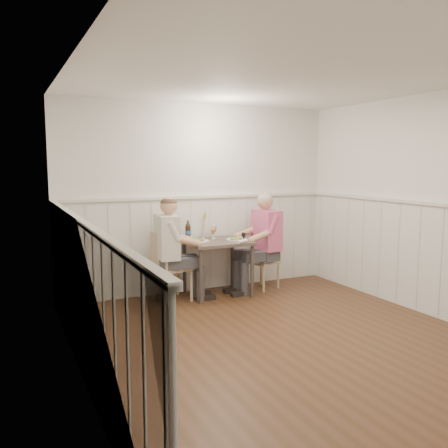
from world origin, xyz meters
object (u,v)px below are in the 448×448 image
object	(u,v)px
dining_table	(218,248)
diner_cream	(170,258)
chair_right	(265,258)
chair_left	(168,265)
beer_bottle	(188,231)
grass_vase	(203,226)
man_in_pink	(264,249)

from	to	relation	value
dining_table	diner_cream	bearing A→B (deg)	-177.10
chair_right	chair_left	bearing A→B (deg)	-178.23
beer_bottle	chair_right	bearing A→B (deg)	-9.44
chair_right	grass_vase	world-z (taller)	grass_vase
chair_left	beer_bottle	world-z (taller)	beer_bottle
man_in_pink	dining_table	bearing A→B (deg)	175.26
man_in_pink	beer_bottle	bearing A→B (deg)	163.95
chair_right	man_in_pink	size ratio (longest dim) A/B	0.57
chair_right	diner_cream	world-z (taller)	diner_cream
chair_left	grass_vase	bearing A→B (deg)	26.03
diner_cream	grass_vase	xyz separation A→B (m)	(0.61, 0.34, 0.34)
diner_cream	grass_vase	bearing A→B (deg)	29.66
dining_table	man_in_pink	bearing A→B (deg)	-4.74
dining_table	chair_left	xyz separation A→B (m)	(-0.70, 0.01, -0.16)
beer_bottle	grass_vase	xyz separation A→B (m)	(0.25, 0.07, 0.06)
dining_table	grass_vase	bearing A→B (deg)	104.51
beer_bottle	diner_cream	bearing A→B (deg)	-142.19
beer_bottle	grass_vase	world-z (taller)	grass_vase
beer_bottle	man_in_pink	bearing A→B (deg)	-16.05
chair_right	chair_left	world-z (taller)	chair_left
chair_left	diner_cream	xyz separation A→B (m)	(0.01, -0.04, 0.10)
dining_table	diner_cream	distance (m)	0.69
chair_right	beer_bottle	xyz separation A→B (m)	(-1.11, 0.18, 0.44)
diner_cream	grass_vase	world-z (taller)	diner_cream
man_in_pink	beer_bottle	xyz separation A→B (m)	(-1.02, 0.29, 0.28)
dining_table	man_in_pink	distance (m)	0.69
chair_left	diner_cream	world-z (taller)	diner_cream
diner_cream	beer_bottle	xyz separation A→B (m)	(0.35, 0.27, 0.28)
chair_right	beer_bottle	world-z (taller)	beer_bottle
chair_left	beer_bottle	bearing A→B (deg)	32.23
man_in_pink	grass_vase	bearing A→B (deg)	154.44
man_in_pink	grass_vase	size ratio (longest dim) A/B	3.63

